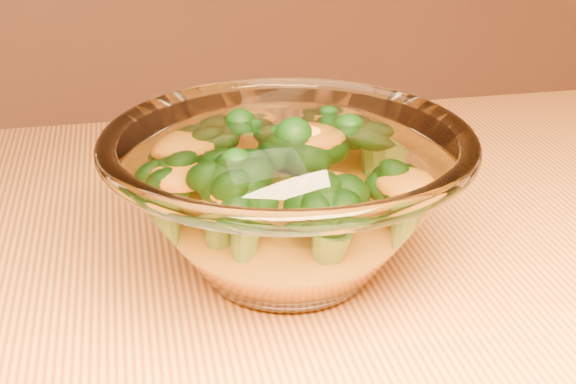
{
  "coord_description": "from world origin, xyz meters",
  "views": [
    {
      "loc": [
        0.03,
        -0.35,
        1.02
      ],
      "look_at": [
        0.12,
        0.09,
        0.81
      ],
      "focal_mm": 50.0,
      "sensor_mm": 36.0,
      "label": 1
    }
  ],
  "objects": [
    {
      "name": "glass_bowl",
      "position": [
        0.12,
        0.09,
        0.8
      ],
      "size": [
        0.23,
        0.23,
        0.1
      ],
      "color": "white",
      "rests_on": "table"
    },
    {
      "name": "cheese_sauce",
      "position": [
        0.12,
        0.09,
        0.78
      ],
      "size": [
        0.13,
        0.13,
        0.04
      ],
      "primitive_type": "ellipsoid",
      "color": "yellow",
      "rests_on": "glass_bowl"
    },
    {
      "name": "broccoli_heap",
      "position": [
        0.11,
        0.09,
        0.82
      ],
      "size": [
        0.16,
        0.14,
        0.07
      ],
      "color": "black",
      "rests_on": "cheese_sauce"
    }
  ]
}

